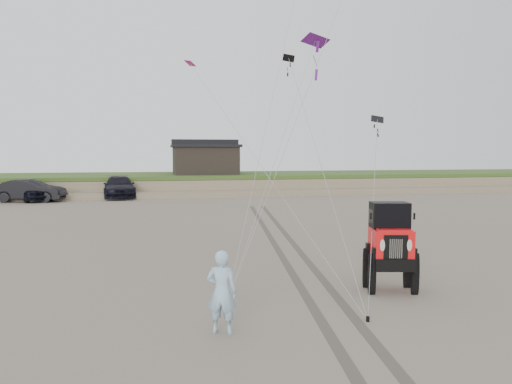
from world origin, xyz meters
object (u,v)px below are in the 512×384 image
truck_c (119,187)px  truck_a (31,191)px  cabin (205,158)px  man (222,292)px  truck_b (30,191)px  jeep (390,256)px

truck_c → truck_a: bearing=-172.0°
cabin → man: size_ratio=3.65×
cabin → truck_b: 16.26m
truck_a → truck_b: 0.70m
truck_a → cabin: bearing=-5.8°
truck_a → jeep: (15.45, -29.67, 0.15)m
truck_b → jeep: 32.80m
cabin → truck_c: bearing=-147.6°
truck_b → truck_a: bearing=16.9°
jeep → cabin: bearing=104.2°
truck_a → man: bearing=-101.7°
cabin → jeep: size_ratio=1.23×
truck_c → man: truck_c is taller
truck_b → man: man is taller
cabin → truck_a: 16.05m
cabin → man: (-3.96, -38.35, -2.36)m
truck_a → truck_c: bearing=-17.0°
truck_c → jeep: size_ratio=1.20×
cabin → jeep: bearing=-88.5°
truck_a → truck_b: bearing=-113.2°
man → truck_a: bearing=-50.4°
truck_c → jeep: bearing=-79.1°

